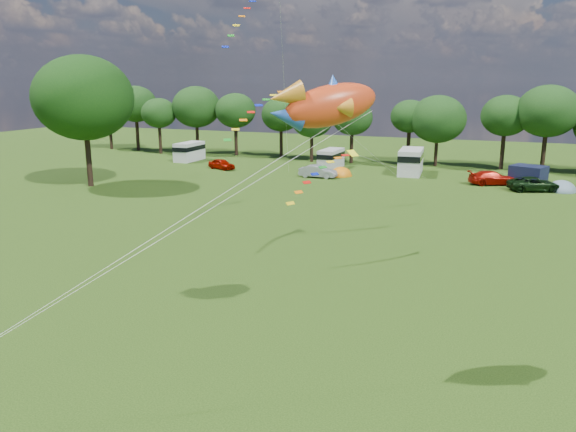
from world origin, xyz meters
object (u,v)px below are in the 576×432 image
(big_tree, at_px, (84,98))
(tent_greyblue, at_px, (561,191))
(car_a, at_px, (222,164))
(tent_orange, at_px, (341,176))
(campervan_a, at_px, (189,151))
(campervan_b, at_px, (331,158))
(car_c, at_px, (493,178))
(fish_kite, at_px, (322,105))
(campervan_c, at_px, (411,161))
(car_d, at_px, (534,184))
(car_b, at_px, (318,171))

(big_tree, relative_size, tent_greyblue, 4.23)
(car_a, distance_m, tent_orange, 15.18)
(campervan_a, relative_size, tent_orange, 1.79)
(campervan_b, bearing_deg, car_c, -101.35)
(tent_orange, distance_m, tent_greyblue, 23.06)
(car_a, distance_m, campervan_a, 9.19)
(car_a, height_order, fish_kite, fish_kite)
(campervan_a, xyz_separation_m, campervan_c, (30.01, -0.06, 0.23))
(campervan_a, bearing_deg, fish_kite, -143.89)
(car_d, height_order, campervan_c, campervan_c)
(car_d, bearing_deg, car_c, 41.53)
(tent_orange, bearing_deg, tent_greyblue, -1.72)
(campervan_a, bearing_deg, tent_greyblue, -96.34)
(car_a, relative_size, car_b, 0.96)
(big_tree, distance_m, tent_greyblue, 48.84)
(campervan_c, height_order, tent_orange, campervan_c)
(car_c, bearing_deg, big_tree, 90.59)
(car_a, xyz_separation_m, car_c, (31.65, 1.11, 0.08))
(campervan_b, xyz_separation_m, tent_greyblue, (25.83, -5.74, -1.25))
(fish_kite, bearing_deg, campervan_b, 71.68)
(big_tree, xyz_separation_m, tent_orange, (22.55, 15.68, -9.00))
(car_d, distance_m, tent_greyblue, 2.82)
(car_d, relative_size, tent_orange, 1.81)
(car_c, height_order, tent_orange, car_c)
(campervan_b, xyz_separation_m, fish_kite, (14.24, -47.61, 8.69))
(campervan_c, bearing_deg, big_tree, 119.42)
(car_b, height_order, car_d, car_b)
(car_c, distance_m, campervan_a, 39.48)
(car_c, relative_size, campervan_a, 0.95)
(car_c, relative_size, car_d, 0.94)
(car_b, distance_m, tent_orange, 3.03)
(car_a, height_order, tent_greyblue, car_a)
(car_b, bearing_deg, car_a, 83.95)
(car_b, distance_m, fish_kite, 43.69)
(car_b, bearing_deg, tent_orange, -45.12)
(tent_greyblue, bearing_deg, fish_kite, -105.48)
(campervan_b, distance_m, fish_kite, 50.45)
(car_a, distance_m, car_d, 35.65)
(big_tree, distance_m, car_a, 18.73)
(car_b, distance_m, car_c, 18.77)
(fish_kite, bearing_deg, tent_orange, 70.10)
(campervan_a, relative_size, campervan_c, 0.83)
(car_d, xyz_separation_m, campervan_a, (-43.27, 6.05, 0.63))
(tent_orange, bearing_deg, car_d, -4.55)
(car_b, bearing_deg, campervan_a, 72.74)
(campervan_c, xyz_separation_m, tent_greyblue, (15.83, -5.06, -1.55))
(car_b, xyz_separation_m, campervan_a, (-20.68, 6.50, 0.63))
(campervan_b, bearing_deg, fish_kite, -161.32)
(campervan_a, distance_m, fish_kite, 58.78)
(campervan_c, xyz_separation_m, tent_orange, (-7.23, -4.36, -1.55))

